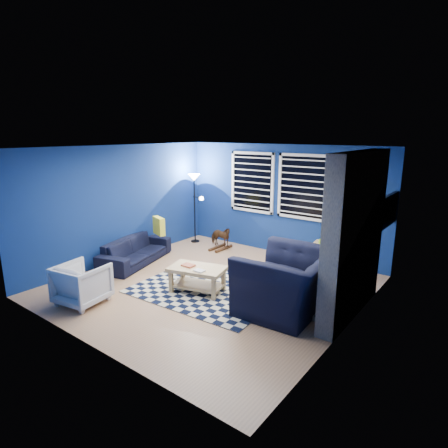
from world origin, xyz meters
name	(u,v)px	position (x,y,z in m)	size (l,w,h in m)	color
floor	(211,286)	(0.00, 0.00, 0.00)	(5.00, 5.00, 0.00)	tan
ceiling	(210,148)	(0.00, 0.00, 2.50)	(5.00, 5.00, 0.00)	white
wall_back	(280,200)	(0.00, 2.50, 1.25)	(5.00, 5.00, 0.00)	navy
wall_left	(121,204)	(-2.50, 0.00, 1.25)	(5.00, 5.00, 0.00)	navy
wall_right	(352,245)	(2.50, 0.00, 1.25)	(5.00, 5.00, 0.00)	navy
fireplace	(354,239)	(2.36, 0.50, 1.20)	(0.65, 2.00, 2.50)	gray
window_left	(252,182)	(-0.75, 2.46, 1.60)	(1.17, 0.06, 1.42)	black
window_right	(302,187)	(0.55, 2.46, 1.60)	(1.17, 0.06, 1.42)	black
tv	(388,210)	(2.45, 2.00, 1.40)	(0.07, 1.00, 0.58)	black
rug	(209,289)	(0.05, -0.13, 0.01)	(2.50, 2.00, 0.02)	black
sofa	(136,251)	(-2.10, 0.00, 0.27)	(0.72, 1.84, 0.54)	black
armchair_big	(287,282)	(1.54, -0.02, 0.48)	(1.29, 1.48, 0.96)	black
armchair_bent	(82,284)	(-1.26, -1.82, 0.34)	(0.72, 0.74, 0.67)	gray
rocking_horse	(220,236)	(-1.23, 1.86, 0.32)	(0.59, 0.27, 0.50)	#4B2918
coffee_table	(197,274)	(-0.04, -0.34, 0.33)	(1.08, 0.79, 0.48)	#D6B878
cabinet	(328,255)	(1.31, 2.25, 0.27)	(0.66, 0.48, 0.60)	#D6B878
floor_lamp	(195,187)	(-2.13, 1.98, 1.43)	(0.47, 0.29, 1.74)	black
throw_pillow	(159,226)	(-1.95, 0.56, 0.73)	(0.41, 0.12, 0.39)	yellow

